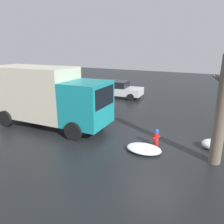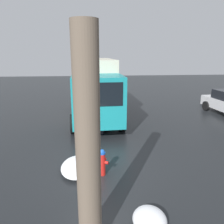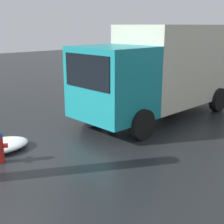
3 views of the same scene
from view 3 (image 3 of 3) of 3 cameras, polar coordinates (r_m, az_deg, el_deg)
The scene contains 4 objects.
ground_plane at distance 8.14m, azimuth -19.67°, elevation -8.67°, with size 60.00×60.00×0.00m, color black.
delivery_truck at distance 11.38m, azimuth 9.48°, elevation 7.89°, with size 6.89×2.76×3.24m.
pedestrian at distance 9.47m, azimuth 0.10°, elevation 1.92°, with size 0.39×0.39×1.80m.
snow_pile_curbside at distance 8.84m, azimuth -19.72°, elevation -5.81°, with size 1.50×1.04×0.27m.
Camera 3 is at (-2.56, -7.03, 3.22)m, focal length 50.00 mm.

